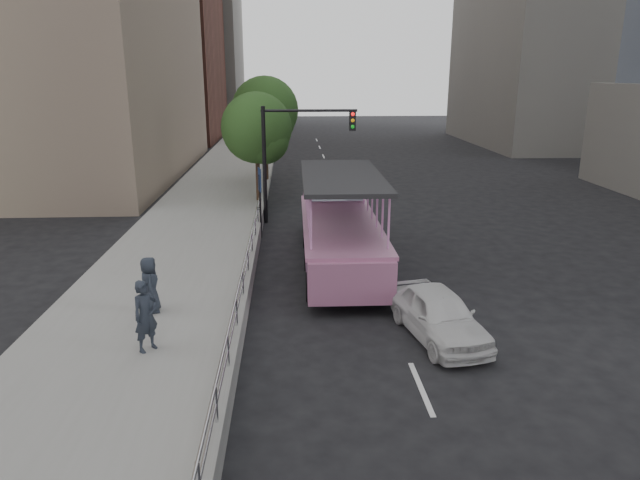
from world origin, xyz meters
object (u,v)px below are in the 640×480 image
street_tree_near (258,131)px  pedestrian_far (150,285)px  pedestrian_near (146,316)px  street_tree_far (267,113)px  duck_boat (338,226)px  parking_sign (260,195)px  traffic_signal (291,145)px  car (439,314)px

street_tree_near → pedestrian_far: bearing=-99.2°
pedestrian_near → street_tree_far: bearing=35.6°
duck_boat → parking_sign: 4.25m
traffic_signal → pedestrian_near: bearing=-104.9°
pedestrian_near → traffic_signal: (3.45, 12.96, 2.34)m
duck_boat → traffic_signal: 6.19m
parking_sign → traffic_signal: size_ratio=0.56×
pedestrian_far → car: bearing=-116.9°
pedestrian_near → street_tree_far: size_ratio=0.27×
street_tree_far → car: bearing=-76.7°
pedestrian_near → pedestrian_far: size_ratio=1.11×
car → pedestrian_far: (-7.56, 1.36, 0.44)m
car → street_tree_near: bearing=97.7°
pedestrian_far → street_tree_near: size_ratio=0.27×
parking_sign → street_tree_far: bearing=90.5°
traffic_signal → street_tree_near: street_tree_near is taller
traffic_signal → pedestrian_far: bearing=-110.0°
duck_boat → street_tree_far: (-3.04, 14.96, 3.05)m
duck_boat → parking_sign: (-2.93, 3.03, 0.55)m
car → street_tree_far: street_tree_far is taller
parking_sign → pedestrian_near: bearing=-101.7°
duck_boat → street_tree_near: 9.86m
pedestrian_far → street_tree_far: bearing=-23.7°
duck_boat → street_tree_far: size_ratio=1.58×
duck_boat → pedestrian_near: duck_boat is taller
parking_sign → traffic_signal: (1.29, 2.50, 1.69)m
pedestrian_near → parking_sign: (2.16, 10.46, 0.65)m
car → street_tree_far: size_ratio=0.58×
parking_sign → street_tree_far: street_tree_far is taller
car → pedestrian_far: 7.70m
pedestrian_near → pedestrian_far: 2.31m
street_tree_near → pedestrian_near: bearing=-96.5°
car → parking_sign: size_ratio=1.30×
parking_sign → street_tree_near: bearing=92.9°
car → parking_sign: (-4.97, 9.56, 1.17)m
pedestrian_far → street_tree_far: size_ratio=0.24×
parking_sign → traffic_signal: traffic_signal is taller
parking_sign → traffic_signal: 3.28m
duck_boat → pedestrian_far: bearing=-136.9°
parking_sign → street_tree_near: street_tree_near is taller
pedestrian_far → traffic_signal: traffic_signal is taller
car → street_tree_near: 16.67m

